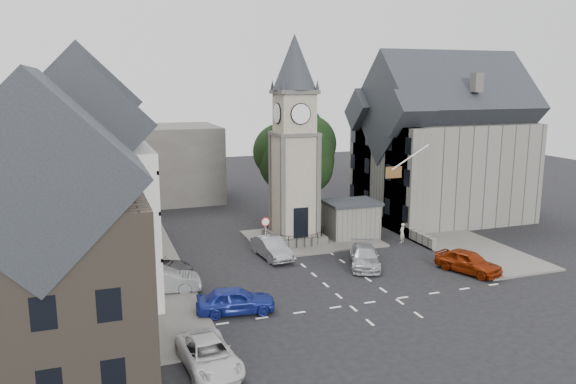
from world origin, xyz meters
name	(u,v)px	position (x,y,z in m)	size (l,w,h in m)	color
ground	(335,272)	(0.00, 0.00, 0.00)	(120.00, 120.00, 0.00)	black
pavement_west	(137,264)	(-12.50, 6.00, 0.07)	(6.00, 30.00, 0.14)	#595651
pavement_east	(422,228)	(12.00, 8.00, 0.07)	(6.00, 26.00, 0.14)	#595651
central_island	(311,238)	(1.50, 8.00, 0.08)	(10.00, 8.00, 0.16)	#595651
road_markings	(373,302)	(0.00, -5.50, 0.01)	(20.00, 8.00, 0.01)	silver
clock_tower	(294,141)	(0.00, 7.99, 8.12)	(4.86, 4.86, 16.25)	#4C4944
stone_shelter	(351,219)	(4.80, 7.50, 1.55)	(4.30, 3.30, 3.08)	slate
town_tree	(296,148)	(2.00, 13.00, 6.97)	(7.20, 7.20, 10.80)	black
warning_sign_post	(265,228)	(-3.20, 5.43, 2.03)	(0.70, 0.19, 2.85)	black
terrace_pink	(86,157)	(-15.50, 16.00, 6.58)	(8.10, 7.60, 12.80)	#B77E83
terrace_cream	(85,171)	(-15.50, 8.00, 6.58)	(8.10, 7.60, 12.80)	beige
terrace_tudor	(85,199)	(-15.50, 0.00, 6.19)	(8.10, 7.60, 12.00)	silver
building_sw_stone	(48,264)	(-17.00, -9.00, 5.35)	(8.60, 7.60, 10.40)	#4E453B
backdrop_west	(123,165)	(-12.00, 28.00, 4.00)	(20.00, 10.00, 8.00)	#4C4944
east_building	(441,152)	(15.59, 11.00, 6.26)	(14.40, 11.40, 12.60)	slate
east_boundary_wall	(383,221)	(9.20, 10.00, 0.45)	(0.40, 16.00, 0.90)	slate
flagpole	(410,157)	(8.00, 4.00, 7.00)	(3.68, 0.10, 2.74)	white
car_west_blue	(236,300)	(-7.97, -4.33, 0.75)	(1.76, 4.38, 1.49)	navy
car_west_silver	(161,281)	(-11.50, 0.13, 0.78)	(1.65, 4.74, 1.56)	gray
car_west_grey	(156,267)	(-11.50, 3.08, 0.67)	(2.23, 4.84, 1.34)	#323235
car_island_silver	(272,248)	(-3.03, 4.50, 0.76)	(1.60, 4.59, 1.51)	gray
car_island_east	(365,257)	(2.50, 0.50, 0.69)	(1.93, 4.75, 1.38)	#B2B7BB
car_east_red	(468,262)	(8.50, -3.00, 0.77)	(1.81, 4.51, 1.54)	maroon
van_sw_white	(209,355)	(-10.63, -10.00, 0.66)	(2.19, 4.76, 1.32)	silver
pedestrian	(402,233)	(8.00, 4.74, 0.80)	(0.59, 0.38, 1.61)	#B8AC98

